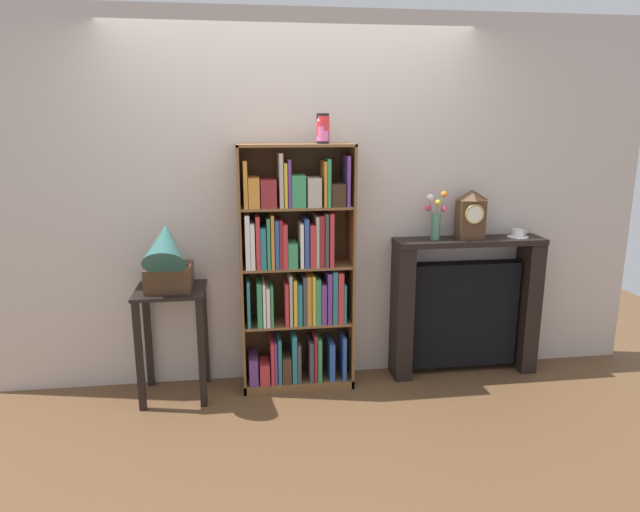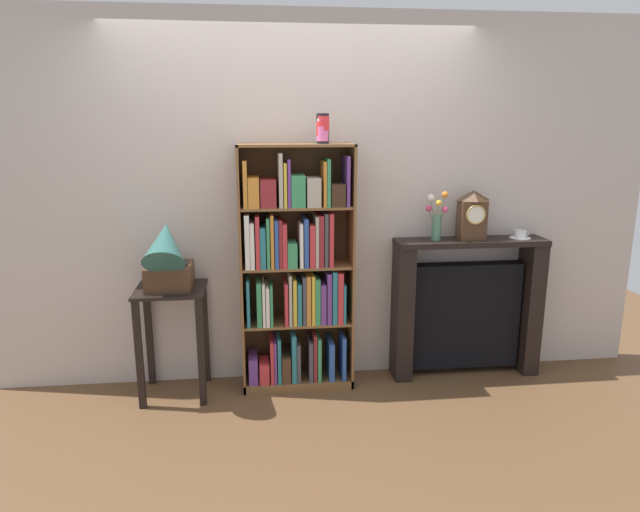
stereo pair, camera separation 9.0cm
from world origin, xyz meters
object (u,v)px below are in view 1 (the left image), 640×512
gramophone (167,258)px  fireplace_mantel (464,307)px  bookshelf (296,276)px  mantel_clock (471,214)px  cup_stack (323,129)px  side_table_left (172,322)px  flower_vase (436,218)px  teacup_with_saucer (518,234)px

gramophone → fireplace_mantel: bearing=4.6°
bookshelf → mantel_clock: size_ratio=4.86×
cup_stack → mantel_clock: cup_stack is taller
side_table_left → mantel_clock: size_ratio=2.18×
side_table_left → gramophone: bearing=-90.0°
fireplace_mantel → flower_vase: bearing=-174.8°
bookshelf → mantel_clock: bookshelf is taller
cup_stack → fireplace_mantel: bearing=4.6°
gramophone → fireplace_mantel: (2.12, 0.17, -0.49)m
cup_stack → teacup_with_saucer: (1.46, 0.07, -0.76)m
bookshelf → cup_stack: size_ratio=8.86×
fireplace_mantel → mantel_clock: 0.71m
mantel_clock → side_table_left: bearing=-177.7°
bookshelf → cup_stack: cup_stack is taller
flower_vase → teacup_with_saucer: 0.65m
fireplace_mantel → flower_vase: size_ratio=3.08×
bookshelf → fireplace_mantel: 1.31m
side_table_left → gramophone: (-0.00, -0.06, 0.46)m
side_table_left → teacup_with_saucer: (2.49, 0.09, 0.52)m
bookshelf → gramophone: bookshelf is taller
bookshelf → side_table_left: (-0.85, -0.05, -0.27)m
cup_stack → teacup_with_saucer: cup_stack is taller
side_table_left → teacup_with_saucer: 2.55m
side_table_left → fireplace_mantel: bearing=2.9°
side_table_left → mantel_clock: (2.12, 0.08, 0.68)m
mantel_clock → fireplace_mantel: bearing=76.9°
bookshelf → gramophone: 0.88m
bookshelf → side_table_left: bearing=-176.4°
bookshelf → cup_stack: 1.02m
cup_stack → gramophone: (-1.04, -0.08, -0.81)m
bookshelf → cup_stack: (0.18, -0.03, 1.01)m
side_table_left → teacup_with_saucer: bearing=2.0°
cup_stack → side_table_left: (-1.04, -0.02, -1.28)m
gramophone → mantel_clock: mantel_clock is taller
bookshelf → fireplace_mantel: bearing=2.5°
cup_stack → side_table_left: 1.65m
bookshelf → mantel_clock: (1.26, 0.03, 0.40)m
flower_vase → side_table_left: bearing=-177.4°
bookshelf → teacup_with_saucer: (1.64, 0.03, 0.25)m
gramophone → teacup_with_saucer: bearing=3.5°
gramophone → side_table_left: bearing=90.0°
gramophone → teacup_with_saucer: size_ratio=3.53×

